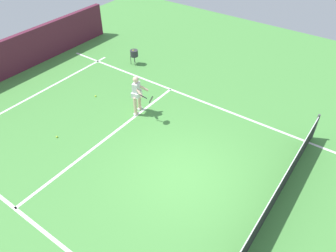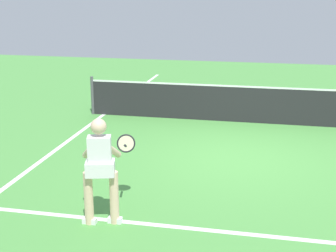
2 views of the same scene
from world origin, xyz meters
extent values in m
plane|color=#4C9342|center=(0.00, 0.00, 0.00)|extent=(25.72, 25.72, 0.00)
cube|color=white|center=(0.00, -3.10, 0.00)|extent=(7.48, 0.10, 0.01)
cube|color=white|center=(-3.74, 0.00, 0.00)|extent=(0.10, 17.79, 0.01)
cylinder|color=#4C4C51|center=(-4.04, 2.68, 0.50)|extent=(0.08, 0.08, 1.01)
cube|color=#232326|center=(0.00, 2.68, 0.44)|extent=(8.00, 0.02, 0.89)
cube|color=white|center=(0.00, 2.68, 0.91)|extent=(8.00, 0.02, 0.04)
cylinder|color=beige|center=(-1.88, -3.24, 0.39)|extent=(0.13, 0.13, 0.78)
cylinder|color=beige|center=(-1.53, -3.14, 0.39)|extent=(0.13, 0.13, 0.78)
cube|color=white|center=(-1.88, -3.24, 0.04)|extent=(0.20, 0.10, 0.08)
cube|color=white|center=(-1.53, -3.14, 0.04)|extent=(0.20, 0.10, 0.08)
cube|color=white|center=(-1.70, -3.19, 1.04)|extent=(0.36, 0.28, 0.52)
cube|color=white|center=(-1.70, -3.19, 0.84)|extent=(0.46, 0.38, 0.20)
sphere|color=beige|center=(-1.70, -3.19, 1.44)|extent=(0.22, 0.22, 0.22)
cylinder|color=beige|center=(-1.89, -3.09, 1.06)|extent=(0.38, 0.42, 0.37)
cylinder|color=beige|center=(-1.60, -3.01, 1.06)|extent=(0.17, 0.49, 0.37)
cylinder|color=black|center=(-1.48, -2.70, 1.02)|extent=(0.11, 0.29, 0.14)
torus|color=black|center=(-1.56, -2.41, 0.96)|extent=(0.31, 0.19, 0.28)
cylinder|color=beige|center=(-1.56, -2.41, 0.96)|extent=(0.26, 0.15, 0.23)
camera|label=1|loc=(5.78, 3.57, 7.43)|focal=34.73mm
camera|label=2|loc=(0.54, -9.17, 3.26)|focal=51.99mm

